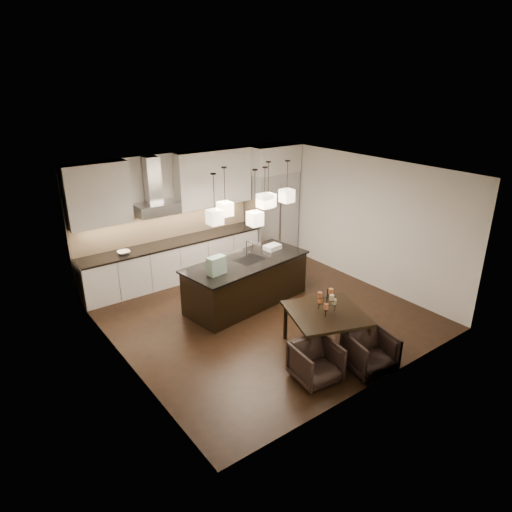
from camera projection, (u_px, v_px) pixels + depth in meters
floor at (262, 314)px, 8.95m from camera, size 5.50×5.50×0.02m
ceiling at (263, 171)px, 7.91m from camera, size 5.50×5.50×0.02m
wall_back at (190, 213)px, 10.49m from camera, size 5.50×0.02×2.80m
wall_front at (382, 302)px, 6.37m from camera, size 5.50×0.02×2.80m
wall_left at (118, 285)px, 6.90m from camera, size 0.02×5.50×2.80m
wall_right at (363, 220)px, 9.96m from camera, size 0.02×5.50×2.80m
refrigerator at (271, 215)px, 11.49m from camera, size 1.20×0.72×2.15m
fridge_panel at (272, 159)px, 10.97m from camera, size 1.26×0.72×0.65m
lower_cabinets at (175, 262)px, 10.25m from camera, size 4.21×0.62×0.88m
countertop at (173, 243)px, 10.08m from camera, size 4.21×0.66×0.04m
backsplash at (166, 225)px, 10.18m from camera, size 4.21×0.02×0.63m
upper_cab_left at (97, 195)px, 8.89m from camera, size 1.25×0.35×1.25m
upper_cab_right at (213, 178)px, 10.36m from camera, size 1.85×0.35×1.25m
hood_canopy at (157, 209)px, 9.65m from camera, size 0.90×0.52×0.24m
hood_chimney at (152, 180)px, 9.51m from camera, size 0.30×0.28×0.96m
fruit_bowl at (124, 252)px, 9.39m from camera, size 0.29×0.29×0.06m
island_body at (246, 283)px, 9.22m from camera, size 2.64×1.34×0.89m
island_top at (246, 261)px, 9.05m from camera, size 2.73×1.43×0.04m
faucet at (246, 249)px, 9.10m from camera, size 0.13×0.25×0.38m
tote_bag at (216, 265)px, 8.37m from camera, size 0.36×0.23×0.34m
food_container at (272, 247)px, 9.59m from camera, size 0.37×0.29×0.10m
dining_table at (325, 331)px, 7.65m from camera, size 1.54×1.54×0.72m
candelabra at (327, 301)px, 7.44m from camera, size 0.44×0.44×0.42m
candle_a at (334, 302)px, 7.49m from camera, size 0.09×0.09×0.10m
candle_b at (320, 300)px, 7.54m from camera, size 0.09×0.09×0.10m
candle_c at (326, 307)px, 7.34m from camera, size 0.09×0.09×0.10m
candle_d at (331, 291)px, 7.51m from camera, size 0.09×0.09×0.10m
candle_e at (320, 295)px, 7.38m from camera, size 0.09×0.09×0.10m
candle_f at (332, 298)px, 7.30m from camera, size 0.09×0.09×0.10m
armchair_left at (316, 362)px, 6.91m from camera, size 0.73×0.74×0.61m
armchair_right at (370, 352)px, 7.15m from camera, size 0.81×0.83×0.64m
pendant_a at (215, 217)px, 8.04m from camera, size 0.24×0.24×0.26m
pendant_b at (225, 209)px, 8.58m from camera, size 0.24×0.24×0.26m
pendant_c at (265, 201)px, 8.53m from camera, size 0.24×0.24×0.26m
pendant_d at (268, 200)px, 9.10m from camera, size 0.24×0.24×0.26m
pendant_e at (287, 196)px, 9.17m from camera, size 0.24×0.24×0.26m
pendant_f at (255, 219)px, 8.42m from camera, size 0.24×0.24×0.26m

